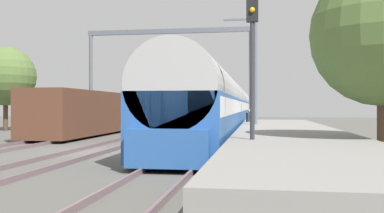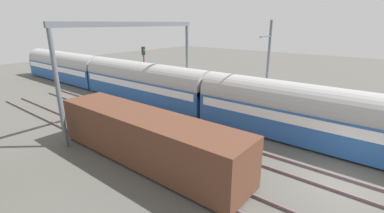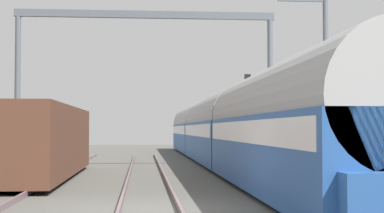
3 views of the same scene
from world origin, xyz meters
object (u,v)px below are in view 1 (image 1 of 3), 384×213
at_px(freight_car, 87,113).
at_px(passenger_train, 228,106).
at_px(railway_signal_far, 251,90).
at_px(catenary_gantry, 169,57).
at_px(person_crossing, 250,120).
at_px(railway_signal_near, 252,57).

bearing_deg(freight_car, passenger_train, 48.70).
bearing_deg(passenger_train, railway_signal_far, 46.44).
xyz_separation_m(passenger_train, freight_car, (-8.54, -9.72, -0.50)).
xyz_separation_m(freight_car, catenary_gantry, (4.27, 5.60, 4.19)).
height_order(person_crossing, catenary_gantry, catenary_gantry).
height_order(passenger_train, catenary_gantry, catenary_gantry).
distance_m(passenger_train, freight_car, 12.95).
distance_m(person_crossing, railway_signal_far, 10.47).
bearing_deg(passenger_train, person_crossing, -76.29).
bearing_deg(catenary_gantry, railway_signal_far, 44.78).
xyz_separation_m(freight_car, railway_signal_near, (10.90, -13.57, 1.94)).
relative_size(passenger_train, railway_signal_far, 9.29).
distance_m(freight_car, catenary_gantry, 8.19).
bearing_deg(passenger_train, catenary_gantry, -136.00).
xyz_separation_m(passenger_train, railway_signal_near, (2.36, -23.29, 1.44)).
height_order(person_crossing, railway_signal_near, railway_signal_near).
distance_m(freight_car, person_crossing, 10.66).
xyz_separation_m(railway_signal_near, railway_signal_far, (-0.44, 25.31, -0.04)).
distance_m(passenger_train, railway_signal_near, 23.46).
relative_size(freight_car, person_crossing, 7.51).
bearing_deg(railway_signal_near, railway_signal_far, 91.01).
xyz_separation_m(railway_signal_far, catenary_gantry, (-6.19, -6.14, 2.29)).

